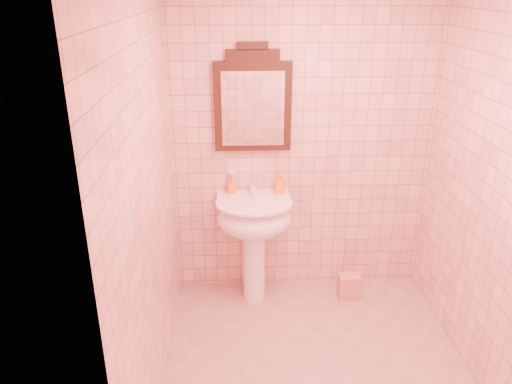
{
  "coord_description": "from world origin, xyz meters",
  "views": [
    {
      "loc": [
        -0.52,
        -2.54,
        2.37
      ],
      "look_at": [
        -0.38,
        0.55,
        1.07
      ],
      "focal_mm": 35.0,
      "sensor_mm": 36.0,
      "label": 1
    }
  ],
  "objects_px": {
    "pedestal_sink": "(254,225)",
    "toothbrush_cup": "(231,187)",
    "towel": "(349,286)",
    "mirror": "(253,102)",
    "soap_dispenser": "(280,183)"
  },
  "relations": [
    {
      "from": "towel",
      "to": "pedestal_sink",
      "type": "bearing_deg",
      "value": 178.09
    },
    {
      "from": "mirror",
      "to": "soap_dispenser",
      "type": "distance_m",
      "value": 0.66
    },
    {
      "from": "soap_dispenser",
      "to": "toothbrush_cup",
      "type": "bearing_deg",
      "value": 164.79
    },
    {
      "from": "toothbrush_cup",
      "to": "mirror",
      "type": "bearing_deg",
      "value": 11.99
    },
    {
      "from": "pedestal_sink",
      "to": "towel",
      "type": "bearing_deg",
      "value": -1.91
    },
    {
      "from": "pedestal_sink",
      "to": "soap_dispenser",
      "type": "height_order",
      "value": "soap_dispenser"
    },
    {
      "from": "pedestal_sink",
      "to": "toothbrush_cup",
      "type": "bearing_deg",
      "value": 135.72
    },
    {
      "from": "pedestal_sink",
      "to": "mirror",
      "type": "relative_size",
      "value": 1.09
    },
    {
      "from": "pedestal_sink",
      "to": "towel",
      "type": "distance_m",
      "value": 0.95
    },
    {
      "from": "pedestal_sink",
      "to": "toothbrush_cup",
      "type": "xyz_separation_m",
      "value": [
        -0.17,
        0.17,
        0.25
      ]
    },
    {
      "from": "pedestal_sink",
      "to": "soap_dispenser",
      "type": "bearing_deg",
      "value": 36.14
    },
    {
      "from": "mirror",
      "to": "soap_dispenser",
      "type": "bearing_deg",
      "value": -13.97
    },
    {
      "from": "pedestal_sink",
      "to": "towel",
      "type": "relative_size",
      "value": 4.21
    },
    {
      "from": "mirror",
      "to": "towel",
      "type": "xyz_separation_m",
      "value": [
        0.76,
        -0.23,
        -1.46
      ]
    },
    {
      "from": "mirror",
      "to": "towel",
      "type": "height_order",
      "value": "mirror"
    }
  ]
}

